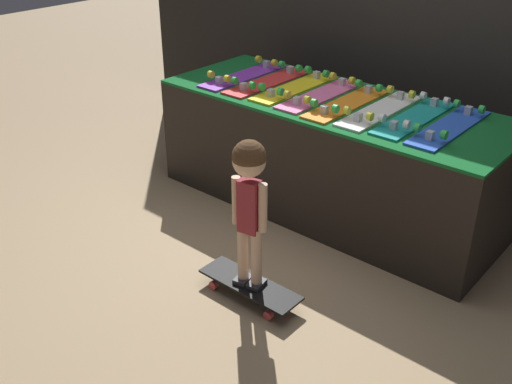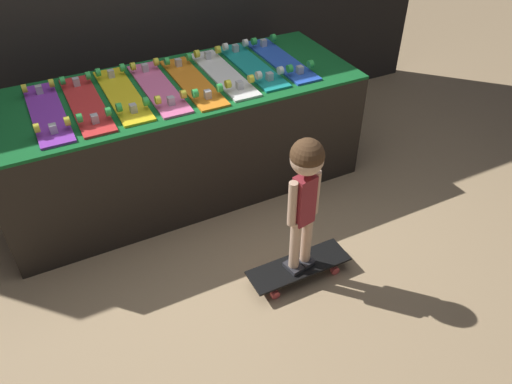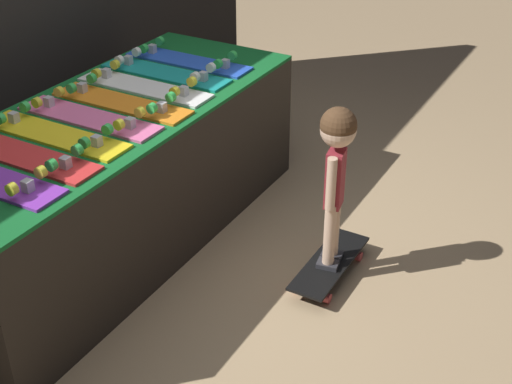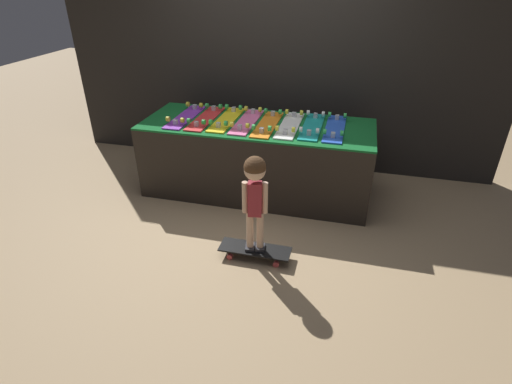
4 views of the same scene
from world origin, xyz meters
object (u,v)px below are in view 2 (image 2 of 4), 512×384
Objects in this scene: skateboard_teal_on_rack at (252,65)px; skateboard_blue_on_rack at (281,59)px; skateboard_pink_on_rack at (158,87)px; child at (305,183)px; skateboard_white_on_rack at (223,72)px; skateboard_purple_on_rack at (47,111)px; skateboard_red_on_rack at (86,103)px; skateboard_orange_on_rack at (192,81)px; skateboard_yellow_on_rack at (122,93)px; skateboard_on_floor at (299,267)px.

skateboard_blue_on_rack is at bearing -0.94° from skateboard_teal_on_rack.
child reaches higher than skateboard_pink_on_rack.
skateboard_white_on_rack and skateboard_teal_on_rack have the same top height.
skateboard_purple_on_rack and skateboard_white_on_rack have the same top height.
skateboard_pink_on_rack is at bearing 0.79° from skateboard_red_on_rack.
skateboard_orange_on_rack is at bearing 87.81° from child.
skateboard_yellow_on_rack is 0.91× the size of child.
skateboard_yellow_on_rack is at bearing 117.40° from skateboard_on_floor.
skateboard_orange_on_rack is (0.69, -0.02, 0.00)m from skateboard_red_on_rack.
skateboard_red_on_rack is 0.23m from skateboard_yellow_on_rack.
child is (0.39, -1.19, -0.11)m from skateboard_pink_on_rack.
skateboard_orange_on_rack is at bearing -176.24° from skateboard_blue_on_rack.
skateboard_blue_on_rack is (1.61, 0.03, 0.00)m from skateboard_purple_on_rack.
skateboard_purple_on_rack and skateboard_blue_on_rack have the same top height.
skateboard_yellow_on_rack is at bearing -179.52° from skateboard_blue_on_rack.
skateboard_red_on_rack is at bearing 1.09° from skateboard_purple_on_rack.
skateboard_yellow_on_rack and skateboard_teal_on_rack have the same top height.
skateboard_yellow_on_rack is at bearing 175.56° from skateboard_orange_on_rack.
child is (-0.07, -1.19, -0.11)m from skateboard_white_on_rack.
skateboard_red_on_rack and skateboard_pink_on_rack have the same top height.
skateboard_red_on_rack is 1.00× the size of skateboard_orange_on_rack.
skateboard_purple_on_rack and skateboard_teal_on_rack have the same top height.
child is at bearing -54.19° from skateboard_red_on_rack.
skateboard_pink_on_rack is at bearing 108.30° from skateboard_on_floor.
skateboard_yellow_on_rack is 1.00× the size of skateboard_teal_on_rack.
skateboard_pink_on_rack is 0.46m from skateboard_white_on_rack.
skateboard_red_on_rack is 0.91× the size of child.
skateboard_red_on_rack is 0.69m from skateboard_orange_on_rack.
skateboard_blue_on_rack is at bearing 56.35° from child.
skateboard_yellow_on_rack is 0.23m from skateboard_pink_on_rack.
skateboard_purple_on_rack reaches higher than skateboard_on_floor.
skateboard_red_on_rack is 1.46m from child.
skateboard_white_on_rack is 1.20m from child.
skateboard_purple_on_rack is 1.76m from skateboard_on_floor.
skateboard_pink_on_rack is at bearing -177.78° from skateboard_teal_on_rack.
skateboard_white_on_rack is 0.23m from skateboard_teal_on_rack.
skateboard_blue_on_rack is at bearing 2.56° from skateboard_white_on_rack.
child reaches higher than skateboard_on_floor.
skateboard_yellow_on_rack is at bearing 4.89° from skateboard_red_on_rack.
skateboard_on_floor is (-0.30, -1.21, -0.74)m from skateboard_teal_on_rack.
skateboard_white_on_rack is (0.92, 0.01, 0.00)m from skateboard_red_on_rack.
skateboard_red_on_rack is at bearing -179.21° from skateboard_pink_on_rack.
skateboard_orange_on_rack is 1.00× the size of skateboard_teal_on_rack.
skateboard_white_on_rack is (0.69, -0.01, 0.00)m from skateboard_yellow_on_rack.
skateboard_purple_on_rack is 0.92m from skateboard_orange_on_rack.
skateboard_white_on_rack is 1.40m from skateboard_on_floor.
skateboard_purple_on_rack is 1.00× the size of skateboard_yellow_on_rack.
child is (1.08, -1.18, -0.11)m from skateboard_purple_on_rack.
skateboard_orange_on_rack is at bearing -173.91° from skateboard_teal_on_rack.
skateboard_red_on_rack is 1.00× the size of skateboard_blue_on_rack.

